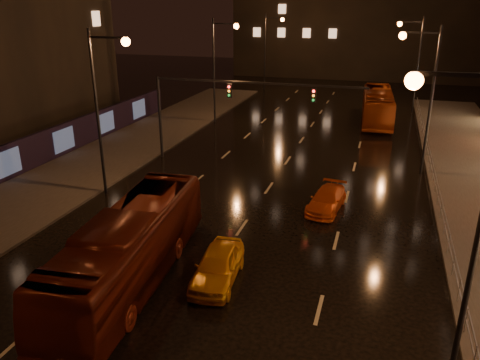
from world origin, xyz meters
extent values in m
plane|color=black|center=(0.00, 20.00, 0.00)|extent=(140.00, 140.00, 0.00)
cube|color=#38332D|center=(-13.50, 15.00, 0.07)|extent=(7.00, 70.00, 0.15)
cube|color=black|center=(-17.20, 12.00, 1.25)|extent=(0.30, 46.00, 2.50)
cylinder|color=black|center=(-9.60, 20.00, 3.10)|extent=(0.22, 0.22, 6.20)
cube|color=black|center=(-2.00, 20.00, 6.10)|extent=(15.20, 0.14, 0.14)
cube|color=black|center=(-4.00, 20.00, 5.45)|extent=(0.32, 0.18, 0.95)
cube|color=black|center=(2.00, 20.00, 5.45)|extent=(0.32, 0.18, 0.95)
sphere|color=#FF1E19|center=(-4.00, 19.88, 5.75)|extent=(0.18, 0.18, 0.18)
cylinder|color=black|center=(9.60, 2.00, 5.00)|extent=(0.18, 0.18, 10.00)
cube|color=black|center=(8.40, 2.00, 9.50)|extent=(2.40, 0.12, 0.12)
sphere|color=orange|center=(7.30, 2.00, 9.30)|extent=(0.50, 0.50, 0.50)
cylinder|color=#99999E|center=(10.20, 44.00, 0.65)|extent=(0.04, 0.04, 1.00)
cube|color=#99999E|center=(10.20, 18.00, 1.10)|extent=(0.05, 56.00, 0.05)
cube|color=#99999E|center=(10.20, 18.00, 0.70)|extent=(0.05, 56.00, 0.05)
imported|color=#54160C|center=(-2.99, 3.68, 1.62)|extent=(3.74, 11.83, 3.24)
imported|color=#96350F|center=(6.00, 36.96, 1.64)|extent=(3.38, 11.90, 3.28)
imported|color=orange|center=(0.50, 4.78, 0.73)|extent=(2.09, 4.42, 1.46)
imported|color=#DB5114|center=(4.00, 13.70, 0.60)|extent=(2.16, 4.31, 1.20)
camera|label=1|loc=(6.58, -11.59, 11.24)|focal=35.00mm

